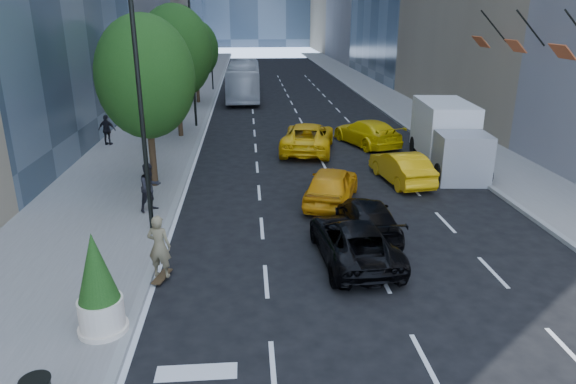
{
  "coord_description": "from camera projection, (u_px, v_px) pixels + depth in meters",
  "views": [
    {
      "loc": [
        -2.92,
        -13.56,
        7.55
      ],
      "look_at": [
        -1.57,
        3.41,
        1.6
      ],
      "focal_mm": 32.0,
      "sensor_mm": 36.0,
      "label": 1
    }
  ],
  "objects": [
    {
      "name": "ground",
      "position": [
        349.0,
        278.0,
        15.47
      ],
      "size": [
        160.0,
        160.0,
        0.0
      ],
      "primitive_type": "plane",
      "color": "black",
      "rests_on": "ground"
    },
    {
      "name": "sidewalk_left",
      "position": [
        175.0,
        107.0,
        43.01
      ],
      "size": [
        6.0,
        120.0,
        0.15
      ],
      "primitive_type": "cube",
      "color": "slate",
      "rests_on": "ground"
    },
    {
      "name": "sidewalk_right",
      "position": [
        397.0,
        104.0,
        44.42
      ],
      "size": [
        4.0,
        120.0,
        0.15
      ],
      "primitive_type": "cube",
      "color": "slate",
      "rests_on": "ground"
    },
    {
      "name": "lamp_near",
      "position": [
        143.0,
        69.0,
        16.85
      ],
      "size": [
        2.13,
        0.22,
        10.0
      ],
      "color": "black",
      "rests_on": "sidewalk_left"
    },
    {
      "name": "lamp_far",
      "position": [
        194.0,
        41.0,
        33.79
      ],
      "size": [
        2.13,
        0.22,
        10.0
      ],
      "color": "black",
      "rests_on": "sidewalk_left"
    },
    {
      "name": "tree_near",
      "position": [
        146.0,
        77.0,
        21.76
      ],
      "size": [
        4.2,
        4.2,
        7.46
      ],
      "color": "#322213",
      "rests_on": "sidewalk_left"
    },
    {
      "name": "tree_mid",
      "position": [
        175.0,
        52.0,
        31.06
      ],
      "size": [
        4.5,
        4.5,
        7.99
      ],
      "color": "#322213",
      "rests_on": "sidewalk_left"
    },
    {
      "name": "tree_far",
      "position": [
        195.0,
        50.0,
        43.52
      ],
      "size": [
        3.9,
        3.9,
        6.92
      ],
      "color": "#322213",
      "rests_on": "sidewalk_left"
    },
    {
      "name": "traffic_signal",
      "position": [
        211.0,
        48.0,
        51.24
      ],
      "size": [
        2.48,
        0.53,
        5.2
      ],
      "color": "black",
      "rests_on": "sidewalk_left"
    },
    {
      "name": "facade_flags",
      "position": [
        541.0,
        44.0,
        23.63
      ],
      "size": [
        1.85,
        13.3,
        2.05
      ],
      "color": "black",
      "rests_on": "ground"
    },
    {
      "name": "skateboarder",
      "position": [
        160.0,
        250.0,
        15.04
      ],
      "size": [
        0.8,
        0.63,
        1.94
      ],
      "primitive_type": "imported",
      "rotation": [
        0.0,
        0.0,
        2.89
      ],
      "color": "#766A4A",
      "rests_on": "ground"
    },
    {
      "name": "black_sedan_lincoln",
      "position": [
        354.0,
        240.0,
        16.43
      ],
      "size": [
        2.53,
        4.99,
        1.35
      ],
      "primitive_type": "imported",
      "rotation": [
        0.0,
        0.0,
        3.2
      ],
      "color": "black",
      "rests_on": "ground"
    },
    {
      "name": "black_sedan_mercedes",
      "position": [
        366.0,
        218.0,
        18.25
      ],
      "size": [
        1.91,
        4.55,
        1.31
      ],
      "primitive_type": "imported",
      "rotation": [
        0.0,
        0.0,
        3.16
      ],
      "color": "black",
      "rests_on": "ground"
    },
    {
      "name": "taxi_a",
      "position": [
        332.0,
        185.0,
        21.37
      ],
      "size": [
        3.19,
        4.92,
        1.56
      ],
      "primitive_type": "imported",
      "rotation": [
        0.0,
        0.0,
        2.82
      ],
      "color": "orange",
      "rests_on": "ground"
    },
    {
      "name": "taxi_b",
      "position": [
        401.0,
        167.0,
        24.01
      ],
      "size": [
        2.14,
        4.63,
        1.47
      ],
      "primitive_type": "imported",
      "rotation": [
        0.0,
        0.0,
        3.28
      ],
      "color": "#DDA20B",
      "rests_on": "ground"
    },
    {
      "name": "taxi_c",
      "position": [
        308.0,
        137.0,
        29.44
      ],
      "size": [
        3.84,
        6.31,
        1.64
      ],
      "primitive_type": "imported",
      "rotation": [
        0.0,
        0.0,
        2.94
      ],
      "color": "yellow",
      "rests_on": "ground"
    },
    {
      "name": "taxi_d",
      "position": [
        367.0,
        133.0,
        30.78
      ],
      "size": [
        3.8,
        5.74,
        1.54
      ],
      "primitive_type": "imported",
      "rotation": [
        0.0,
        0.0,
        3.48
      ],
      "color": "yellow",
      "rests_on": "ground"
    },
    {
      "name": "city_bus",
      "position": [
        244.0,
        80.0,
        47.51
      ],
      "size": [
        3.0,
        12.07,
        3.35
      ],
      "primitive_type": "imported",
      "rotation": [
        0.0,
        0.0,
        -0.02
      ],
      "color": "white",
      "rests_on": "ground"
    },
    {
      "name": "box_truck",
      "position": [
        448.0,
        136.0,
        26.1
      ],
      "size": [
        3.08,
        6.94,
        3.22
      ],
      "rotation": [
        0.0,
        0.0,
        -0.1
      ],
      "color": "silver",
      "rests_on": "ground"
    },
    {
      "name": "pedestrian_a",
      "position": [
        150.0,
        187.0,
        20.05
      ],
      "size": [
        1.18,
        1.17,
        1.93
      ],
      "primitive_type": "imported",
      "rotation": [
        0.0,
        0.0,
        0.75
      ],
      "color": "black",
      "rests_on": "sidewalk_left"
    },
    {
      "name": "pedestrian_b",
      "position": [
        107.0,
        130.0,
        30.17
      ],
      "size": [
        1.12,
        0.66,
        1.8
      ],
      "primitive_type": "imported",
      "rotation": [
        0.0,
        0.0,
        2.92
      ],
      "color": "black",
      "rests_on": "sidewalk_left"
    },
    {
      "name": "planter_shrub",
      "position": [
        98.0,
        286.0,
        12.25
      ],
      "size": [
        1.09,
        1.09,
        2.62
      ],
      "color": "beige",
      "rests_on": "sidewalk_left"
    }
  ]
}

